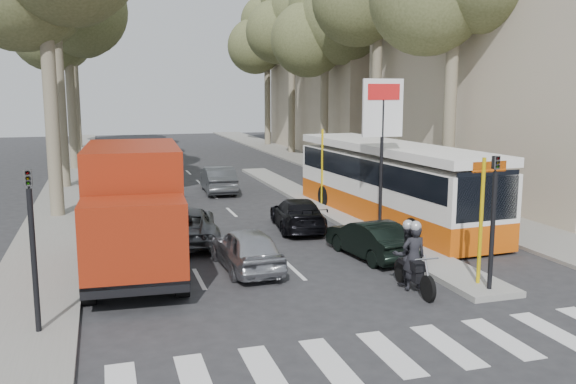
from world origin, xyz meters
name	(u,v)px	position (x,y,z in m)	size (l,w,h in m)	color
ground	(350,288)	(0.00, 0.00, 0.00)	(120.00, 120.00, 0.00)	#28282B
sidewalk_right	(325,165)	(8.60, 25.00, 0.06)	(3.20, 70.00, 0.12)	gray
median_left	(74,169)	(-8.00, 28.00, 0.06)	(2.40, 64.00, 0.12)	gray
traffic_island	(322,205)	(3.25, 11.00, 0.08)	(1.50, 26.00, 0.16)	gray
building_near	(546,14)	(15.50, 12.00, 9.00)	(11.00, 18.00, 18.00)	#B5AB90
building_far	(365,57)	(15.50, 34.00, 8.00)	(11.00, 20.00, 16.00)	#B7A88E
billboard	(382,134)	(3.25, 5.00, 3.70)	(1.50, 12.10, 5.60)	yellow
traffic_light_island	(494,200)	(3.25, -1.50, 2.49)	(0.16, 0.41, 3.60)	black
traffic_light_left	(31,223)	(-7.60, -1.00, 2.49)	(0.16, 0.41, 3.60)	black
tree_l_c	(68,13)	(-7.77, 28.11, 10.04)	(7.40, 7.20, 13.71)	#6B604C
tree_l_d	(71,2)	(-7.87, 36.11, 11.76)	(7.40, 7.20, 15.66)	#6B604C
tree_l_e	(74,27)	(-7.97, 44.11, 10.73)	(7.40, 7.20, 14.49)	#6B604C
tree_r_c	(326,24)	(9.03, 26.11, 9.69)	(7.40, 7.20, 13.32)	#6B604C
tree_r_d	(293,17)	(9.13, 34.11, 11.07)	(7.40, 7.20, 14.88)	#6B604C
tree_r_e	(268,34)	(9.23, 42.11, 10.38)	(7.40, 7.20, 14.10)	#6B604C
silver_hatchback	(246,248)	(-2.22, 2.51, 0.64)	(1.50, 3.73, 1.27)	#B0B2B8
dark_hatchback	(370,239)	(1.80, 2.67, 0.59)	(1.26, 3.61, 1.19)	black
queue_car_a	(186,225)	(-3.50, 6.15, 0.63)	(2.08, 4.51, 1.25)	#4B4E52
queue_car_b	(298,214)	(0.83, 7.07, 0.59)	(1.66, 4.08, 1.18)	black
queue_car_c	(163,188)	(-3.50, 14.16, 0.70)	(1.65, 4.09, 1.40)	#A0A2A7
queue_car_d	(218,179)	(-0.50, 16.23, 0.68)	(1.45, 4.15, 1.37)	#4B4F53
queue_car_e	(149,187)	(-4.13, 14.38, 0.73)	(2.03, 5.00, 1.45)	black
red_truck	(134,207)	(-5.33, 3.21, 1.92)	(2.93, 6.92, 3.63)	black
city_bus	(389,180)	(4.80, 7.43, 1.66)	(3.36, 12.12, 3.16)	#D1510B
motorcycle	(410,257)	(1.51, -0.49, 0.86)	(0.81, 2.23, 1.90)	black
pedestrian_near	(457,198)	(7.53, 6.83, 0.89)	(0.90, 0.44, 1.54)	#41344E
pedestrian_far	(501,195)	(9.42, 6.59, 0.96)	(1.09, 0.48, 1.68)	#6E5C52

